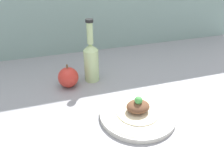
{
  "coord_description": "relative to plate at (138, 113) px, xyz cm",
  "views": [
    {
      "loc": [
        -26.7,
        -63.09,
        49.54
      ],
      "look_at": [
        -5.44,
        5.15,
        9.49
      ],
      "focal_mm": 35.0,
      "sensor_mm": 36.0,
      "label": 1
    }
  ],
  "objects": [
    {
      "name": "ground_plane",
      "position": [
        0.67,
        9.22,
        -3.07
      ],
      "size": [
        180.0,
        110.0,
        4.0
      ],
      "primitive_type": "cube",
      "color": "gray"
    },
    {
      "name": "plate",
      "position": [
        0.0,
        0.0,
        0.0
      ],
      "size": [
        26.23,
        26.23,
        2.02
      ],
      "color": "silver",
      "rests_on": "ground_plane"
    },
    {
      "name": "plated_food",
      "position": [
        0.0,
        0.0,
        2.43
      ],
      "size": [
        14.93,
        14.93,
        6.23
      ],
      "color": "beige",
      "rests_on": "plate"
    },
    {
      "name": "cider_bottle",
      "position": [
        -9.53,
        28.73,
        8.71
      ],
      "size": [
        6.33,
        6.33,
        27.11
      ],
      "color": "#B7D18E",
      "rests_on": "ground_plane"
    },
    {
      "name": "apple",
      "position": [
        -20.06,
        26.4,
        3.2
      ],
      "size": [
        8.54,
        8.54,
        10.17
      ],
      "color": "red",
      "rests_on": "ground_plane"
    }
  ]
}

